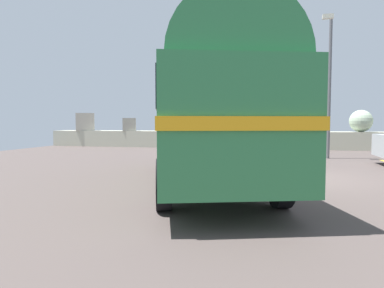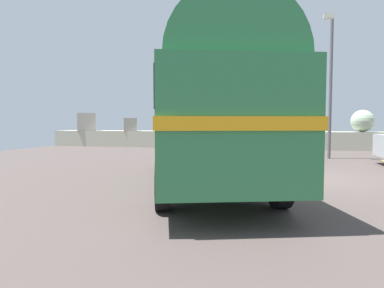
{
  "view_description": "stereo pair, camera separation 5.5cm",
  "coord_description": "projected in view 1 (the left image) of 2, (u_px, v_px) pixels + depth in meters",
  "views": [
    {
      "loc": [
        -0.99,
        -10.5,
        1.63
      ],
      "look_at": [
        -3.02,
        -1.21,
        1.05
      ],
      "focal_mm": 31.98,
      "sensor_mm": 36.0,
      "label": 1
    },
    {
      "loc": [
        -0.94,
        -10.49,
        1.63
      ],
      "look_at": [
        -3.02,
        -1.21,
        1.05
      ],
      "focal_mm": 31.98,
      "sensor_mm": 36.0,
      "label": 2
    }
  ],
  "objects": [
    {
      "name": "ground",
      "position": [
        300.0,
        178.0,
        10.13
      ],
      "size": [
        32.0,
        26.0,
        0.02
      ],
      "color": "#4E4340"
    },
    {
      "name": "lamp_post",
      "position": [
        329.0,
        80.0,
        15.29
      ],
      "size": [
        0.54,
        0.87,
        6.28
      ],
      "color": "#5B5B60",
      "rests_on": "ground"
    },
    {
      "name": "vintage_coach",
      "position": [
        206.0,
        107.0,
        8.89
      ],
      "size": [
        4.85,
        8.91,
        3.7
      ],
      "rotation": [
        0.0,
        0.0,
        0.3
      ],
      "color": "black",
      "rests_on": "ground"
    },
    {
      "name": "breakwater",
      "position": [
        285.0,
        137.0,
        21.53
      ],
      "size": [
        31.36,
        2.0,
        2.43
      ],
      "color": "#B3B29D",
      "rests_on": "ground"
    }
  ]
}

